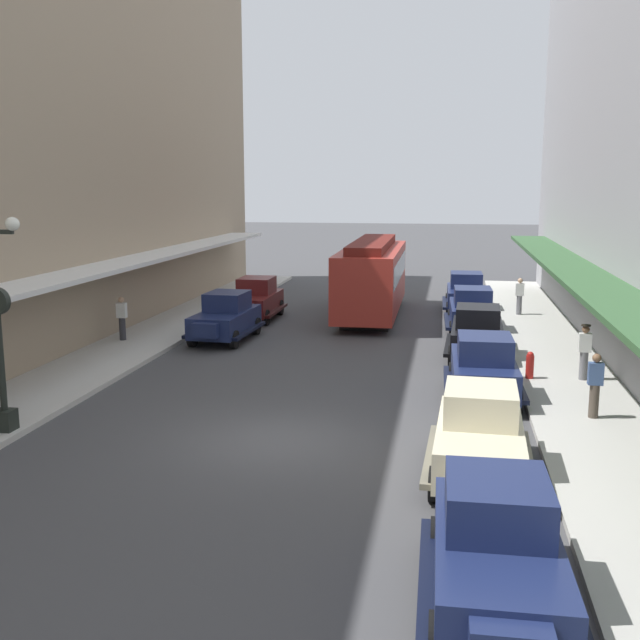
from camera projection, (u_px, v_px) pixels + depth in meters
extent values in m
plane|color=#424244|center=(276.00, 440.00, 17.58)|extent=(200.00, 200.00, 0.00)
cube|color=#B7B5AD|center=(613.00, 457.00, 16.30)|extent=(3.00, 60.00, 0.15)
cube|color=beige|center=(479.00, 443.00, 15.22)|extent=(1.83, 3.96, 0.80)
cube|color=beige|center=(481.00, 404.00, 15.33)|extent=(1.50, 1.75, 0.70)
cube|color=#8C9EA8|center=(481.00, 404.00, 15.33)|extent=(1.42, 1.71, 0.42)
cube|color=beige|center=(479.00, 481.00, 13.16)|extent=(0.95, 0.39, 0.52)
cube|color=#6D6856|center=(527.00, 461.00, 15.09)|extent=(0.36, 3.52, 0.12)
cube|color=#6D6856|center=(432.00, 455.00, 15.47)|extent=(0.36, 3.52, 0.12)
cylinder|color=black|center=(523.00, 491.00, 13.82)|extent=(0.24, 0.69, 0.68)
cylinder|color=black|center=(435.00, 484.00, 14.14)|extent=(0.24, 0.69, 0.68)
cylinder|color=black|center=(516.00, 442.00, 16.45)|extent=(0.24, 0.69, 0.68)
cylinder|color=black|center=(442.00, 437.00, 16.77)|extent=(0.24, 0.69, 0.68)
cube|color=#591919|center=(255.00, 303.00, 33.25)|extent=(1.70, 3.90, 0.80)
cube|color=#591919|center=(257.00, 285.00, 33.36)|extent=(1.44, 1.70, 0.70)
cube|color=#8C9EA8|center=(257.00, 285.00, 33.36)|extent=(1.37, 1.67, 0.42)
cube|color=#591919|center=(242.00, 309.00, 31.18)|extent=(0.94, 0.36, 0.52)
cube|color=black|center=(276.00, 311.00, 33.15)|extent=(0.24, 3.51, 0.12)
cube|color=black|center=(235.00, 309.00, 33.47)|extent=(0.24, 3.51, 0.12)
cylinder|color=black|center=(266.00, 318.00, 31.86)|extent=(0.22, 0.68, 0.68)
cylinder|color=black|center=(229.00, 316.00, 32.13)|extent=(0.22, 0.68, 0.68)
cylinder|color=black|center=(280.00, 307.00, 34.51)|extent=(0.22, 0.68, 0.68)
cylinder|color=black|center=(246.00, 306.00, 34.78)|extent=(0.22, 0.68, 0.68)
cube|color=#19234C|center=(466.00, 296.00, 35.13)|extent=(1.77, 3.93, 0.80)
cube|color=#19234C|center=(466.00, 280.00, 35.24)|extent=(1.47, 1.72, 0.70)
cube|color=#8C9EA8|center=(466.00, 280.00, 35.24)|extent=(1.40, 1.69, 0.42)
cube|color=#19234C|center=(468.00, 302.00, 33.05)|extent=(0.94, 0.38, 0.52)
cube|color=black|center=(486.00, 304.00, 35.04)|extent=(0.30, 3.51, 0.12)
cube|color=black|center=(445.00, 303.00, 35.33)|extent=(0.30, 3.51, 0.12)
cylinder|color=black|center=(485.00, 310.00, 33.75)|extent=(0.23, 0.68, 0.68)
cylinder|color=black|center=(448.00, 309.00, 34.00)|extent=(0.23, 0.68, 0.68)
cylinder|color=black|center=(482.00, 301.00, 36.40)|extent=(0.23, 0.68, 0.68)
cylinder|color=black|center=(448.00, 300.00, 36.65)|extent=(0.23, 0.68, 0.68)
cube|color=#19234C|center=(472.00, 314.00, 30.39)|extent=(1.81, 3.95, 0.80)
cube|color=#19234C|center=(473.00, 297.00, 30.01)|extent=(1.49, 1.74, 0.70)
cube|color=#8C9EA8|center=(473.00, 297.00, 30.01)|extent=(1.42, 1.70, 0.42)
cube|color=#19234C|center=(469.00, 305.00, 32.46)|extent=(0.95, 0.39, 0.52)
cube|color=black|center=(448.00, 321.00, 30.58)|extent=(0.34, 3.52, 0.12)
cube|color=black|center=(495.00, 322.00, 30.31)|extent=(0.34, 3.52, 0.12)
cylinder|color=black|center=(450.00, 317.00, 31.90)|extent=(0.24, 0.69, 0.68)
cylinder|color=black|center=(489.00, 318.00, 31.68)|extent=(0.24, 0.69, 0.68)
cylinder|color=black|center=(452.00, 329.00, 29.24)|extent=(0.24, 0.69, 0.68)
cylinder|color=black|center=(495.00, 331.00, 29.02)|extent=(0.24, 0.69, 0.68)
cube|color=black|center=(477.00, 337.00, 25.83)|extent=(1.82, 3.95, 0.80)
cube|color=black|center=(478.00, 317.00, 25.45)|extent=(1.49, 1.74, 0.70)
cube|color=#8C9EA8|center=(478.00, 317.00, 25.45)|extent=(1.42, 1.71, 0.42)
cube|color=black|center=(477.00, 324.00, 27.87)|extent=(0.95, 0.39, 0.52)
cube|color=black|center=(449.00, 345.00, 26.07)|extent=(0.35, 3.52, 0.12)
cube|color=black|center=(505.00, 347.00, 25.69)|extent=(0.35, 3.52, 0.12)
cylinder|color=black|center=(454.00, 339.00, 27.37)|extent=(0.24, 0.69, 0.68)
cylinder|color=black|center=(500.00, 341.00, 27.05)|extent=(0.24, 0.69, 0.68)
cylinder|color=black|center=(452.00, 356.00, 24.74)|extent=(0.24, 0.69, 0.68)
cylinder|color=black|center=(502.00, 358.00, 24.42)|extent=(0.24, 0.69, 0.68)
cube|color=#19234C|center=(483.00, 373.00, 20.90)|extent=(1.78, 3.93, 0.80)
cube|color=#19234C|center=(485.00, 348.00, 20.52)|extent=(1.47, 1.73, 0.70)
cube|color=#8C9EA8|center=(485.00, 348.00, 20.52)|extent=(1.40, 1.69, 0.42)
cube|color=#19234C|center=(479.00, 354.00, 22.96)|extent=(0.94, 0.38, 0.52)
cube|color=black|center=(448.00, 383.00, 21.10)|extent=(0.31, 3.51, 0.12)
cube|color=black|center=(518.00, 385.00, 20.81)|extent=(0.31, 3.51, 0.12)
cylinder|color=black|center=(452.00, 374.00, 22.42)|extent=(0.23, 0.68, 0.68)
cylinder|color=black|center=(508.00, 376.00, 22.18)|extent=(0.23, 0.68, 0.68)
cylinder|color=black|center=(455.00, 399.00, 19.76)|extent=(0.23, 0.68, 0.68)
cylinder|color=black|center=(518.00, 402.00, 19.52)|extent=(0.23, 0.68, 0.68)
cube|color=#19234C|center=(496.00, 561.00, 10.47)|extent=(1.77, 3.93, 0.80)
cube|color=#19234C|center=(497.00, 503.00, 10.58)|extent=(1.47, 1.73, 0.70)
cube|color=#8C9EA8|center=(497.00, 503.00, 10.58)|extent=(1.40, 1.69, 0.42)
cube|color=black|center=(566.00, 587.00, 10.38)|extent=(0.30, 3.51, 0.12)
cube|color=black|center=(427.00, 576.00, 10.67)|extent=(0.30, 3.51, 0.12)
cylinder|color=black|center=(437.00, 639.00, 9.33)|extent=(0.23, 0.68, 0.68)
cylinder|color=black|center=(542.00, 546.00, 11.74)|extent=(0.23, 0.68, 0.68)
cylinder|color=black|center=(437.00, 538.00, 11.99)|extent=(0.23, 0.68, 0.68)
cube|color=#19234C|center=(225.00, 321.00, 28.74)|extent=(1.87, 3.97, 0.80)
cube|color=#19234C|center=(227.00, 301.00, 28.85)|extent=(1.51, 1.76, 0.70)
cube|color=#8C9EA8|center=(227.00, 301.00, 28.85)|extent=(1.44, 1.73, 0.42)
cube|color=#19234C|center=(205.00, 331.00, 26.68)|extent=(0.95, 0.40, 0.52)
cube|color=black|center=(249.00, 331.00, 28.60)|extent=(0.40, 3.52, 0.12)
cube|color=black|center=(202.00, 329.00, 29.00)|extent=(0.40, 3.52, 0.12)
cylinder|color=black|center=(234.00, 340.00, 27.33)|extent=(0.25, 0.69, 0.68)
cylinder|color=black|center=(192.00, 338.00, 27.67)|extent=(0.25, 0.69, 0.68)
cylinder|color=black|center=(256.00, 326.00, 29.95)|extent=(0.25, 0.69, 0.68)
cylinder|color=black|center=(218.00, 324.00, 30.29)|extent=(0.25, 0.69, 0.68)
cube|color=#A52D23|center=(372.00, 278.00, 33.74)|extent=(2.61, 9.63, 2.70)
cube|color=#5B1913|center=(372.00, 244.00, 33.46)|extent=(1.60, 8.66, 0.36)
cube|color=#8C9EA8|center=(372.00, 268.00, 33.65)|extent=(2.62, 8.86, 0.95)
cube|color=black|center=(365.00, 324.00, 31.22)|extent=(2.01, 1.22, 0.40)
cube|color=black|center=(377.00, 303.00, 36.81)|extent=(2.01, 1.22, 0.40)
cube|color=black|center=(5.00, 420.00, 17.81)|extent=(0.44, 0.44, 0.50)
sphere|color=white|center=(12.00, 224.00, 16.89)|extent=(0.32, 0.32, 0.32)
cylinder|color=#B21E19|center=(530.00, 367.00, 22.58)|extent=(0.24, 0.24, 0.70)
sphere|color=#B21E19|center=(530.00, 355.00, 22.51)|extent=(0.20, 0.20, 0.20)
cylinder|color=#2D2D33|center=(122.00, 329.00, 28.13)|extent=(0.24, 0.24, 0.85)
cube|color=white|center=(122.00, 310.00, 28.00)|extent=(0.36, 0.22, 0.56)
sphere|color=tan|center=(121.00, 300.00, 27.93)|extent=(0.22, 0.22, 0.22)
cylinder|color=slate|center=(519.00, 305.00, 33.67)|extent=(0.24, 0.24, 0.85)
cube|color=white|center=(520.00, 289.00, 33.54)|extent=(0.36, 0.22, 0.56)
sphere|color=tan|center=(520.00, 281.00, 33.47)|extent=(0.22, 0.22, 0.22)
cylinder|color=#4C4238|center=(594.00, 401.00, 18.75)|extent=(0.24, 0.24, 0.85)
cube|color=#3F598C|center=(596.00, 374.00, 18.62)|extent=(0.36, 0.22, 0.56)
sphere|color=brown|center=(597.00, 358.00, 18.55)|extent=(0.22, 0.22, 0.22)
cylinder|color=slate|center=(583.00, 366.00, 22.41)|extent=(0.24, 0.24, 0.85)
cube|color=white|center=(585.00, 343.00, 22.29)|extent=(0.36, 0.22, 0.56)
sphere|color=brown|center=(586.00, 329.00, 22.22)|extent=(0.22, 0.22, 0.22)
cylinder|color=black|center=(586.00, 325.00, 22.19)|extent=(0.28, 0.28, 0.04)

